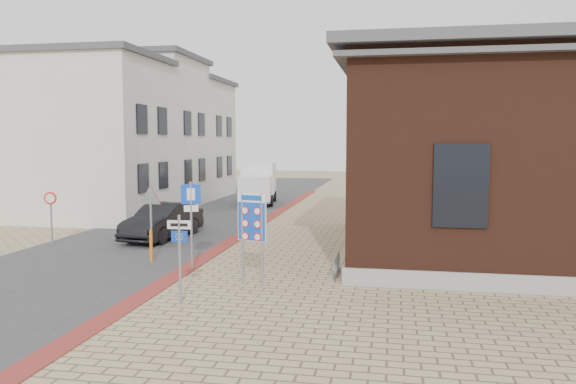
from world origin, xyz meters
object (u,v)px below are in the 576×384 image
Objects in this scene: border_sign at (252,220)px; bollard at (151,246)px; essen_sign at (180,246)px; parking_sign at (191,209)px; box_truck at (258,183)px; sedan at (163,221)px.

border_sign is 4.80m from bollard.
parking_sign is (-1.00, 3.50, 0.45)m from essen_sign.
box_truck is at bearing 119.37° from border_sign.
sedan is 1.71× the size of border_sign.
essen_sign is 2.09× the size of bollard.
parking_sign is (2.32, -18.17, 0.54)m from box_truck.
essen_sign is at bearing -106.88° from border_sign.
box_truck is 2.02× the size of border_sign.
sedan is at bearing 110.94° from essen_sign.
sedan is 6.04m from parking_sign.
sedan is 4.48m from bollard.
essen_sign reaches higher than bollard.
sedan is 13.16m from box_truck.
box_truck is 17.40m from bollard.
border_sign is 2.42m from essen_sign.
bollard is at bearing -96.05° from box_truck.
bollard is at bearing -64.83° from sedan.
bollard is at bearing 166.25° from border_sign.
sedan is 8.57m from border_sign.
bollard is (0.62, -17.37, -0.81)m from box_truck.
box_truck is (0.79, 13.12, 0.61)m from sedan.
box_truck is at bearing 93.40° from sedan.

